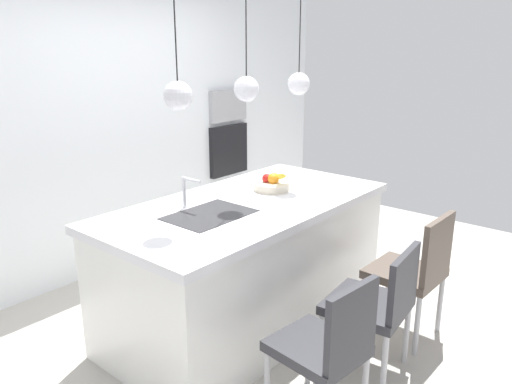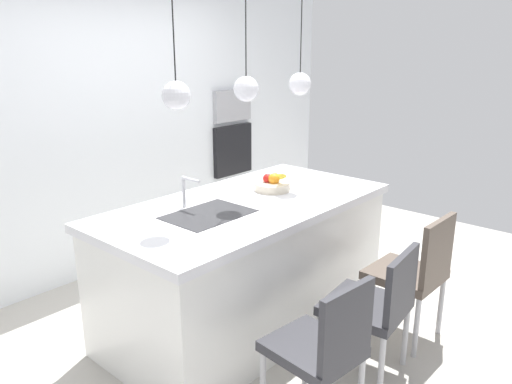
% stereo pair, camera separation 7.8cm
% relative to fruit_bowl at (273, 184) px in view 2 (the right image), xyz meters
% --- Properties ---
extents(floor, '(6.60, 6.60, 0.00)m').
position_rel_fruit_bowl_xyz_m(floor, '(-0.35, -0.05, -1.00)').
color(floor, '#BCB7AD').
rests_on(floor, ground).
extents(back_wall, '(6.00, 0.10, 2.60)m').
position_rel_fruit_bowl_xyz_m(back_wall, '(-0.35, 1.60, 0.30)').
color(back_wall, white).
rests_on(back_wall, ground).
extents(kitchen_island, '(2.19, 1.09, 0.95)m').
position_rel_fruit_bowl_xyz_m(kitchen_island, '(-0.35, -0.05, -0.52)').
color(kitchen_island, white).
rests_on(kitchen_island, ground).
extents(sink_basin, '(0.56, 0.40, 0.02)m').
position_rel_fruit_bowl_xyz_m(sink_basin, '(-0.73, -0.05, -0.05)').
color(sink_basin, '#2D2D30').
rests_on(sink_basin, kitchen_island).
extents(faucet, '(0.02, 0.17, 0.22)m').
position_rel_fruit_bowl_xyz_m(faucet, '(-0.73, 0.16, 0.10)').
color(faucet, silver).
rests_on(faucet, kitchen_island).
extents(fruit_bowl, '(0.27, 0.27, 0.15)m').
position_rel_fruit_bowl_xyz_m(fruit_bowl, '(0.00, 0.00, 0.00)').
color(fruit_bowl, beige).
rests_on(fruit_bowl, kitchen_island).
extents(microwave, '(0.54, 0.08, 0.34)m').
position_rel_fruit_bowl_xyz_m(microwave, '(1.14, 1.53, 0.39)').
color(microwave, '#9E9EA3').
rests_on(microwave, back_wall).
extents(oven, '(0.56, 0.08, 0.56)m').
position_rel_fruit_bowl_xyz_m(oven, '(1.14, 1.53, -0.11)').
color(oven, black).
rests_on(oven, back_wall).
extents(chair_near, '(0.47, 0.51, 0.88)m').
position_rel_fruit_bowl_xyz_m(chair_near, '(-0.88, -1.08, -0.52)').
color(chair_near, '#333338').
rests_on(chair_near, ground).
extents(chair_middle, '(0.52, 0.52, 0.86)m').
position_rel_fruit_bowl_xyz_m(chair_middle, '(-0.30, -1.07, -0.50)').
color(chair_middle, '#333338').
rests_on(chair_middle, ground).
extents(chair_far, '(0.46, 0.48, 0.93)m').
position_rel_fruit_bowl_xyz_m(chair_far, '(0.25, -1.08, -0.47)').
color(chair_far, brown).
rests_on(chair_far, ground).
extents(pendant_light_left, '(0.17, 0.17, 0.77)m').
position_rel_fruit_bowl_xyz_m(pendant_light_left, '(-0.95, -0.05, 0.74)').
color(pendant_light_left, silver).
extents(pendant_light_center, '(0.17, 0.17, 0.77)m').
position_rel_fruit_bowl_xyz_m(pendant_light_center, '(-0.35, -0.05, 0.74)').
color(pendant_light_center, silver).
extents(pendant_light_right, '(0.17, 0.17, 0.77)m').
position_rel_fruit_bowl_xyz_m(pendant_light_right, '(0.25, -0.05, 0.74)').
color(pendant_light_right, silver).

